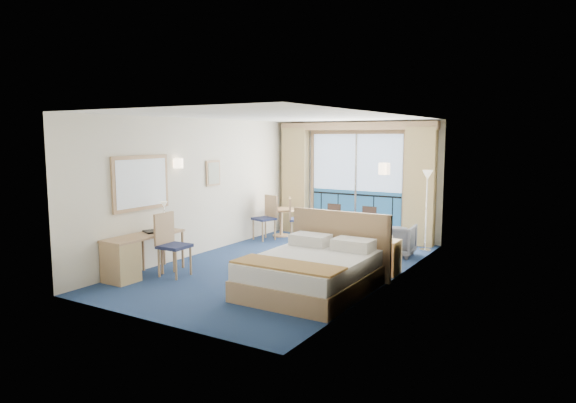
# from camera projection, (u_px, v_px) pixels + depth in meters

# --- Properties ---
(floor) EXTENTS (6.50, 6.50, 0.00)m
(floor) POSITION_uv_depth(u_px,v_px,m) (283.00, 266.00, 9.33)
(floor) COLOR navy
(floor) RESTS_ON ground
(room_walls) EXTENTS (4.04, 6.54, 2.72)m
(room_walls) POSITION_uv_depth(u_px,v_px,m) (283.00, 169.00, 9.11)
(room_walls) COLOR beige
(room_walls) RESTS_ON ground
(balcony_door) EXTENTS (2.36, 0.03, 2.52)m
(balcony_door) POSITION_uv_depth(u_px,v_px,m) (356.00, 189.00, 11.92)
(balcony_door) COLOR navy
(balcony_door) RESTS_ON room_walls
(curtain_left) EXTENTS (0.65, 0.22, 2.55)m
(curtain_left) POSITION_uv_depth(u_px,v_px,m) (295.00, 180.00, 12.57)
(curtain_left) COLOR tan
(curtain_left) RESTS_ON room_walls
(curtain_right) EXTENTS (0.65, 0.22, 2.55)m
(curtain_right) POSITION_uv_depth(u_px,v_px,m) (420.00, 187.00, 10.98)
(curtain_right) COLOR tan
(curtain_right) RESTS_ON room_walls
(pelmet) EXTENTS (3.80, 0.25, 0.18)m
(pelmet) POSITION_uv_depth(u_px,v_px,m) (355.00, 126.00, 11.64)
(pelmet) COLOR #A18757
(pelmet) RESTS_ON room_walls
(mirror) EXTENTS (0.05, 1.25, 0.95)m
(mirror) POSITION_uv_depth(u_px,v_px,m) (141.00, 183.00, 8.87)
(mirror) COLOR #A18757
(mirror) RESTS_ON room_walls
(wall_print) EXTENTS (0.04, 0.42, 0.52)m
(wall_print) POSITION_uv_depth(u_px,v_px,m) (213.00, 173.00, 10.52)
(wall_print) COLOR #A18757
(wall_print) RESTS_ON room_walls
(sconce_left) EXTENTS (0.18, 0.18, 0.18)m
(sconce_left) POSITION_uv_depth(u_px,v_px,m) (178.00, 163.00, 9.58)
(sconce_left) COLOR #FFDDB2
(sconce_left) RESTS_ON room_walls
(sconce_right) EXTENTS (0.18, 0.18, 0.18)m
(sconce_right) POSITION_uv_depth(u_px,v_px,m) (384.00, 169.00, 7.98)
(sconce_right) COLOR #FFDDB2
(sconce_right) RESTS_ON room_walls
(bed) EXTENTS (1.78, 2.11, 1.12)m
(bed) POSITION_uv_depth(u_px,v_px,m) (313.00, 271.00, 7.80)
(bed) COLOR #A18757
(bed) RESTS_ON ground
(nightstand) EXTENTS (0.45, 0.43, 0.59)m
(nightstand) POSITION_uv_depth(u_px,v_px,m) (385.00, 257.00, 8.81)
(nightstand) COLOR tan
(nightstand) RESTS_ON ground
(phone) EXTENTS (0.21, 0.18, 0.08)m
(phone) POSITION_uv_depth(u_px,v_px,m) (386.00, 237.00, 8.82)
(phone) COLOR white
(phone) RESTS_ON nightstand
(armchair) EXTENTS (0.74, 0.75, 0.63)m
(armchair) POSITION_uv_depth(u_px,v_px,m) (397.00, 240.00, 10.15)
(armchair) COLOR #4A4F5A
(armchair) RESTS_ON ground
(floor_lamp) EXTENTS (0.23, 0.23, 1.67)m
(floor_lamp) POSITION_uv_depth(u_px,v_px,m) (427.00, 190.00, 10.45)
(floor_lamp) COLOR silver
(floor_lamp) RESTS_ON ground
(desk) EXTENTS (0.51, 1.48, 0.70)m
(desk) POSITION_uv_depth(u_px,v_px,m) (126.00, 257.00, 8.39)
(desk) COLOR #A18757
(desk) RESTS_ON ground
(desk_chair) EXTENTS (0.49, 0.48, 1.07)m
(desk_chair) POSITION_uv_depth(u_px,v_px,m) (170.00, 240.00, 8.66)
(desk_chair) COLOR #1F2649
(desk_chair) RESTS_ON ground
(folder) EXTENTS (0.36, 0.33, 0.03)m
(folder) POSITION_uv_depth(u_px,v_px,m) (151.00, 232.00, 8.90)
(folder) COLOR black
(folder) RESTS_ON desk
(desk_lamp) EXTENTS (0.13, 0.13, 0.49)m
(desk_lamp) POSITION_uv_depth(u_px,v_px,m) (164.00, 209.00, 9.11)
(desk_lamp) COLOR silver
(desk_lamp) RESTS_ON desk
(round_table) EXTENTS (0.72, 0.72, 0.65)m
(round_table) POSITION_uv_depth(u_px,v_px,m) (281.00, 215.00, 12.11)
(round_table) COLOR #A18757
(round_table) RESTS_ON ground
(table_chair_a) EXTENTS (0.58, 0.57, 0.96)m
(table_chair_a) POSITION_uv_depth(u_px,v_px,m) (295.00, 216.00, 11.70)
(table_chair_a) COLOR #1F2649
(table_chair_a) RESTS_ON ground
(table_chair_b) EXTENTS (0.55, 0.56, 1.01)m
(table_chair_b) POSITION_uv_depth(u_px,v_px,m) (267.00, 215.00, 11.72)
(table_chair_b) COLOR #1F2649
(table_chair_b) RESTS_ON ground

